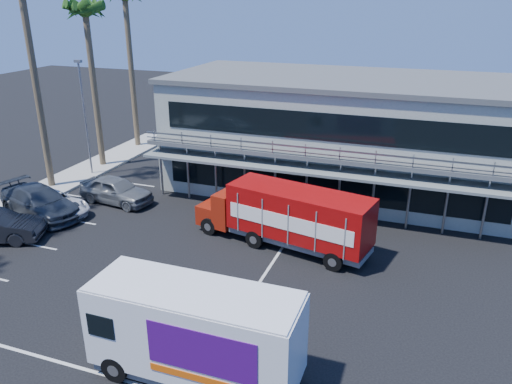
% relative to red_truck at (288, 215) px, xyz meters
% --- Properties ---
extents(ground, '(120.00, 120.00, 0.00)m').
position_rel_red_truck_xyz_m(ground, '(-2.16, -5.14, -1.74)').
color(ground, black).
rests_on(ground, ground).
extents(building, '(22.40, 12.00, 7.30)m').
position_rel_red_truck_xyz_m(building, '(0.84, 9.80, 1.92)').
color(building, gray).
rests_on(building, ground).
extents(curb_strip, '(3.00, 32.00, 0.16)m').
position_rel_red_truck_xyz_m(curb_strip, '(-17.16, 0.86, -1.66)').
color(curb_strip, '#A5A399').
rests_on(curb_strip, ground).
extents(palm_e, '(2.80, 2.80, 12.25)m').
position_rel_red_truck_xyz_m(palm_e, '(-16.86, 7.86, 8.84)').
color(palm_e, brown).
rests_on(palm_e, ground).
extents(palm_f, '(2.80, 2.80, 13.25)m').
position_rel_red_truck_xyz_m(palm_f, '(-17.26, 13.36, 9.73)').
color(palm_f, brown).
rests_on(palm_f, ground).
extents(light_pole_far, '(0.50, 0.25, 8.09)m').
position_rel_red_truck_xyz_m(light_pole_far, '(-16.36, 5.86, 2.77)').
color(light_pole_far, gray).
rests_on(light_pole_far, ground).
extents(red_truck, '(9.65, 4.10, 3.17)m').
position_rel_red_truck_xyz_m(red_truck, '(0.00, 0.00, 0.00)').
color(red_truck, maroon).
rests_on(red_truck, ground).
extents(white_van, '(6.98, 2.45, 3.41)m').
position_rel_red_truck_xyz_m(white_van, '(-0.17, -10.14, 0.07)').
color(white_van, white).
rests_on(white_van, ground).
extents(parked_car_c, '(5.28, 3.31, 1.36)m').
position_rel_red_truck_xyz_m(parked_car_c, '(-14.15, -0.74, -1.06)').
color(parked_car_c, white).
rests_on(parked_car_c, ground).
extents(parked_car_d, '(6.35, 4.06, 1.71)m').
position_rel_red_truck_xyz_m(parked_car_d, '(-14.66, -1.14, -0.88)').
color(parked_car_d, '#2C323B').
rests_on(parked_car_d, ground).
extents(parked_car_e, '(5.06, 2.57, 1.65)m').
position_rel_red_truck_xyz_m(parked_car_e, '(-11.66, 2.06, -0.91)').
color(parked_car_e, slate).
rests_on(parked_car_e, ground).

